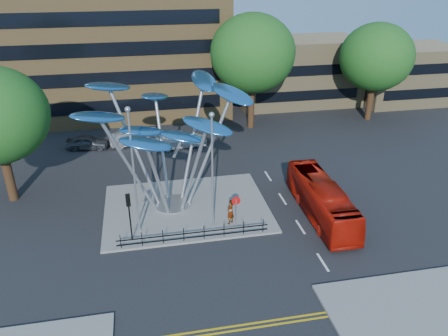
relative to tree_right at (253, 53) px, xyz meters
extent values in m
plane|color=black|center=(-8.00, -22.00, -8.04)|extent=(120.00, 120.00, 0.00)
cube|color=slate|center=(-9.00, -16.00, -7.96)|extent=(12.00, 9.00, 0.15)
cube|color=slate|center=(3.00, -29.00, -7.96)|extent=(12.00, 6.00, 0.15)
cube|color=gold|center=(-8.00, -28.00, -8.03)|extent=(40.00, 0.12, 0.01)
cube|color=gold|center=(-8.00, -28.30, -8.03)|extent=(40.00, 0.12, 0.01)
cube|color=#9C895B|center=(8.00, 8.00, -4.04)|extent=(15.00, 8.00, 8.00)
cube|color=#9C895B|center=(22.00, 6.00, -4.54)|extent=(12.00, 8.00, 7.00)
cylinder|color=black|center=(0.00, 0.00, -5.18)|extent=(0.70, 0.70, 5.72)
ellipsoid|color=#194D16|center=(0.00, 0.00, 0.02)|extent=(8.80, 8.80, 8.10)
cylinder|color=black|center=(-22.00, -12.00, -5.62)|extent=(0.70, 0.70, 4.84)
cylinder|color=black|center=(14.00, 0.00, -5.51)|extent=(0.70, 0.70, 5.06)
ellipsoid|color=#194D16|center=(14.00, 0.00, -0.91)|extent=(8.00, 8.00, 7.36)
cylinder|color=#9EA0A5|center=(-10.00, -15.50, -7.83)|extent=(2.80, 2.80, 0.12)
cylinder|color=#9EA0A5|center=(-11.20, -16.10, -3.99)|extent=(0.24, 0.24, 7.80)
ellipsoid|color=#2971B5|center=(-14.40, -17.10, -0.09)|extent=(3.92, 2.95, 1.39)
cylinder|color=#9EA0A5|center=(-10.40, -16.50, -4.69)|extent=(0.24, 0.24, 6.40)
ellipsoid|color=#2971B5|center=(-11.60, -18.70, -1.49)|extent=(3.47, 1.78, 1.31)
cylinder|color=#9EA0A5|center=(-9.40, -16.30, -4.39)|extent=(0.24, 0.24, 7.00)
ellipsoid|color=#2971B5|center=(-7.60, -17.90, -0.89)|extent=(3.81, 3.11, 1.36)
cylinder|color=#9EA0A5|center=(-8.80, -15.50, -3.79)|extent=(0.24, 0.24, 8.20)
ellipsoid|color=#2971B5|center=(-5.40, -15.10, 0.31)|extent=(3.52, 4.06, 1.44)
cylinder|color=#9EA0A5|center=(-9.20, -14.60, -3.59)|extent=(0.24, 0.24, 8.60)
ellipsoid|color=#2971B5|center=(-7.00, -12.60, 0.71)|extent=(2.21, 3.79, 1.39)
cylinder|color=#9EA0A5|center=(-10.20, -14.50, -4.19)|extent=(0.24, 0.24, 7.40)
ellipsoid|color=#2971B5|center=(-10.60, -11.90, -0.49)|extent=(3.02, 3.71, 1.34)
cylinder|color=#9EA0A5|center=(-11.00, -15.10, -3.49)|extent=(0.24, 0.24, 8.80)
ellipsoid|color=#2971B5|center=(-13.80, -13.70, 0.91)|extent=(3.88, 3.60, 1.42)
ellipsoid|color=#2971B5|center=(-11.80, -15.30, -1.89)|extent=(3.40, 1.96, 1.13)
ellipsoid|color=#2971B5|center=(-9.10, -15.90, -2.29)|extent=(3.39, 2.16, 1.11)
cylinder|color=#9EA0A5|center=(-12.50, -18.50, -3.64)|extent=(0.14, 0.14, 8.50)
sphere|color=#9EA0A5|center=(-12.50, -18.50, 0.73)|extent=(0.36, 0.36, 0.36)
cylinder|color=#9EA0A5|center=(-7.50, -19.00, -3.89)|extent=(0.14, 0.14, 8.00)
sphere|color=#9EA0A5|center=(-7.50, -19.00, 0.23)|extent=(0.36, 0.36, 0.36)
cylinder|color=black|center=(-13.00, -19.50, -6.29)|extent=(0.10, 0.10, 3.20)
cube|color=black|center=(-13.00, -19.50, -4.89)|extent=(0.28, 0.18, 0.85)
sphere|color=#FF0C0C|center=(-13.00, -19.50, -4.61)|extent=(0.18, 0.18, 0.18)
cylinder|color=#9EA0A5|center=(-6.00, -19.50, -6.74)|extent=(0.08, 0.08, 2.30)
cylinder|color=red|center=(-6.00, -19.47, -5.74)|extent=(0.60, 0.04, 0.60)
cube|color=white|center=(-6.00, -19.45, -5.74)|extent=(0.42, 0.03, 0.10)
cylinder|color=black|center=(-13.70, -20.30, -7.39)|extent=(0.05, 0.05, 1.00)
cylinder|color=black|center=(-12.36, -20.30, -7.39)|extent=(0.05, 0.05, 1.00)
cylinder|color=black|center=(-11.01, -20.30, -7.39)|extent=(0.05, 0.05, 1.00)
cylinder|color=black|center=(-9.67, -20.30, -7.39)|extent=(0.05, 0.05, 1.00)
cylinder|color=black|center=(-8.33, -20.30, -7.39)|extent=(0.05, 0.05, 1.00)
cylinder|color=black|center=(-6.99, -20.30, -7.39)|extent=(0.05, 0.05, 1.00)
cylinder|color=black|center=(-5.64, -20.30, -7.39)|extent=(0.05, 0.05, 1.00)
cylinder|color=black|center=(-4.30, -20.30, -7.39)|extent=(0.05, 0.05, 1.00)
cube|color=black|center=(-9.00, -20.30, -7.34)|extent=(10.00, 0.06, 0.06)
cube|color=black|center=(-9.00, -20.30, -7.69)|extent=(10.00, 0.06, 0.06)
imported|color=#B41408|center=(0.43, -18.78, -6.72)|extent=(2.41, 9.50, 2.63)
imported|color=gray|center=(-6.24, -18.80, -6.96)|extent=(0.79, 0.78, 1.85)
imported|color=#3F4246|center=(-17.16, -2.83, -7.35)|extent=(4.23, 2.17, 1.38)
imported|color=#929699|center=(-12.66, -2.77, -7.25)|extent=(4.95, 2.23, 1.58)
imported|color=silver|center=(-8.16, -4.00, -7.27)|extent=(5.50, 2.81, 1.53)
camera|label=1|loc=(-11.65, -44.08, 8.90)|focal=35.00mm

